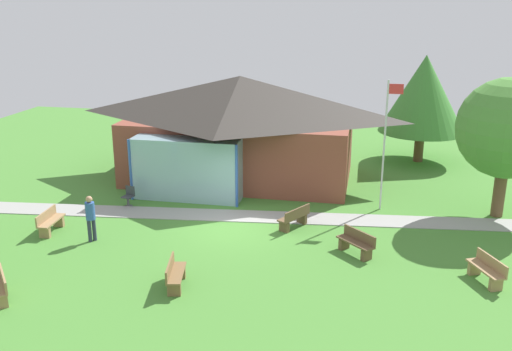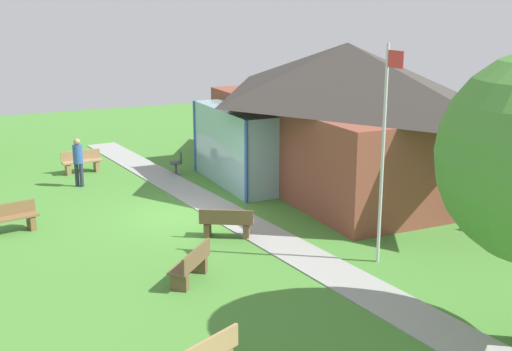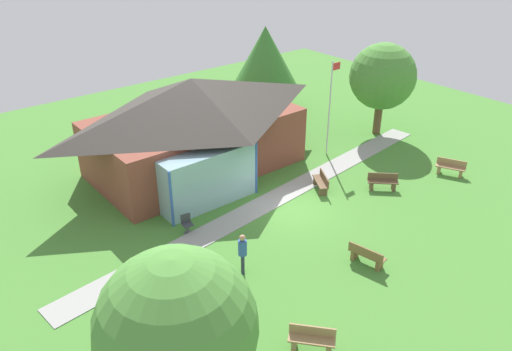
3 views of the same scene
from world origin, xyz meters
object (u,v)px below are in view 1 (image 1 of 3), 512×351
flagpole (385,140)px  tree_east_hedge (508,129)px  patio_chair_west (129,197)px  bench_mid_right (356,243)px  bench_mid_left (50,222)px  bench_front_center (175,275)px  tree_behind_pavilion_right (424,94)px  pavilion (238,126)px  bench_rear_near_path (294,218)px  bench_lawn_far_right (487,270)px  visitor_strolling_lawn (90,215)px

flagpole → tree_east_hedge: 4.69m
patio_chair_west → bench_mid_right: bearing=174.6°
bench_mid_left → bench_mid_right: size_ratio=1.10×
bench_mid_right → bench_front_center: (-5.39, -3.48, 0.00)m
flagpole → tree_behind_pavilion_right: size_ratio=0.95×
tree_east_hedge → tree_behind_pavilion_right: (-2.60, 7.83, 0.03)m
pavilion → tree_behind_pavilion_right: 10.23m
bench_mid_right → bench_front_center: size_ratio=0.89×
bench_rear_near_path → patio_chair_west: size_ratio=1.76×
flagpole → tree_behind_pavilion_right: tree_behind_pavilion_right is taller
bench_mid_right → tree_east_hedge: bearing=-94.9°
bench_lawn_far_right → bench_mid_right: bearing=47.6°
bench_mid_left → patio_chair_west: (1.77, 3.25, 0.01)m
bench_front_center → bench_lawn_far_right: bearing=92.0°
tree_east_hedge → tree_behind_pavilion_right: 8.25m
pavilion → bench_front_center: pavilion is taller
bench_mid_left → tree_east_hedge: 18.05m
pavilion → bench_mid_left: size_ratio=7.60×
bench_rear_near_path → visitor_strolling_lawn: (-7.09, -2.70, 0.62)m
bench_mid_left → visitor_strolling_lawn: bearing=72.9°
bench_lawn_far_right → visitor_strolling_lawn: visitor_strolling_lawn is taller
tree_east_hedge → bench_rear_near_path: bearing=-159.8°
bench_rear_near_path → bench_lawn_far_right: bearing=-85.8°
flagpole → bench_front_center: 10.62m
patio_chair_west → pavilion: bearing=-115.7°
bench_lawn_far_right → bench_mid_left: (-15.53, 0.94, 0.00)m
patio_chair_west → bench_front_center: bearing=135.3°
bench_mid_left → tree_behind_pavilion_right: bearing=128.5°
bench_front_center → bench_mid_right: bearing=111.6°
bench_lawn_far_right → visitor_strolling_lawn: size_ratio=0.89×
bench_front_center → bench_mid_left: bearing=-128.7°
flagpole → visitor_strolling_lawn: (-10.39, -5.47, -1.99)m
bench_rear_near_path → tree_behind_pavilion_right: tree_behind_pavilion_right is taller
patio_chair_west → tree_east_hedge: tree_east_hedge is taller
bench_rear_near_path → visitor_strolling_lawn: 7.61m
bench_rear_near_path → patio_chair_west: bearing=112.3°
pavilion → bench_lawn_far_right: pavilion is taller
flagpole → tree_east_hedge: (4.64, 0.16, 0.64)m
bench_front_center → bench_rear_near_path: bearing=139.9°
tree_behind_pavilion_right → visitor_strolling_lawn: bearing=-132.7°
flagpole → bench_mid_right: bearing=-100.7°
bench_rear_near_path → bench_mid_right: 3.09m
bench_mid_left → patio_chair_west: size_ratio=1.77×
bench_mid_left → tree_east_hedge: bearing=103.3°
bench_lawn_far_right → bench_front_center: (-9.46, -2.22, 0.00)m
bench_front_center → patio_chair_west: bearing=-157.4°
bench_lawn_far_right → patio_chair_west: patio_chair_west is taller
bench_front_center → visitor_strolling_lawn: bearing=-134.4°
bench_mid_right → tree_east_hedge: 8.03m
bench_rear_near_path → bench_mid_left: size_ratio=1.00×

